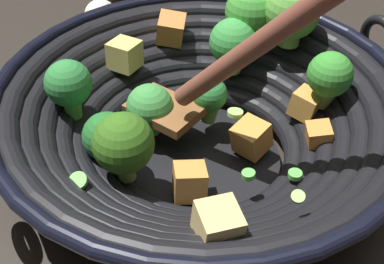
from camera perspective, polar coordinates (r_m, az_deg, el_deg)
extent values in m
plane|color=#28231E|center=(0.53, 1.06, -3.38)|extent=(4.00, 4.00, 0.00)
cylinder|color=black|center=(0.53, 1.06, -2.99)|extent=(0.16, 0.16, 0.01)
torus|color=black|center=(0.52, 1.08, -1.80)|extent=(0.21, 0.21, 0.02)
torus|color=black|center=(0.51, 1.10, -0.98)|extent=(0.24, 0.24, 0.02)
torus|color=black|center=(0.50, 1.11, -0.14)|extent=(0.26, 0.26, 0.02)
torus|color=black|center=(0.50, 1.13, 0.73)|extent=(0.29, 0.29, 0.02)
torus|color=black|center=(0.49, 1.14, 1.61)|extent=(0.32, 0.32, 0.02)
torus|color=black|center=(0.48, 1.16, 2.52)|extent=(0.35, 0.35, 0.02)
torus|color=black|center=(0.48, 1.17, 3.45)|extent=(0.37, 0.37, 0.02)
torus|color=black|center=(0.47, 1.19, 4.41)|extent=(0.39, 0.39, 0.01)
torus|color=black|center=(0.58, 19.89, 9.48)|extent=(0.05, 0.04, 0.05)
cylinder|color=#5BA240|center=(0.51, -12.98, 2.63)|extent=(0.02, 0.02, 0.02)
sphere|color=#2B7937|center=(0.50, -13.47, 5.25)|extent=(0.04, 0.04, 0.04)
cylinder|color=#7DBF5D|center=(0.58, 10.59, 10.12)|extent=(0.03, 0.03, 0.02)
sphere|color=#559C3A|center=(0.56, 10.99, 12.94)|extent=(0.06, 0.06, 0.06)
cylinder|color=#75A347|center=(0.47, -7.25, -4.15)|extent=(0.02, 0.02, 0.02)
sphere|color=#326119|center=(0.45, -7.59, -1.21)|extent=(0.05, 0.05, 0.05)
cylinder|color=#74BC5B|center=(0.59, 6.31, 10.53)|extent=(0.03, 0.03, 0.01)
sphere|color=#3C9031|center=(0.57, 6.52, 13.04)|extent=(0.06, 0.06, 0.06)
cylinder|color=#619139|center=(0.50, -8.98, -3.06)|extent=(0.03, 0.03, 0.02)
sphere|color=#206126|center=(0.48, -9.34, -0.49)|extent=(0.05, 0.05, 0.05)
cylinder|color=#5F9C43|center=(0.54, 1.86, 2.10)|extent=(0.03, 0.03, 0.02)
sphere|color=#2A7734|center=(0.53, 1.92, 4.18)|extent=(0.04, 0.04, 0.04)
cylinder|color=#5B953F|center=(0.54, -4.52, 0.53)|extent=(0.02, 0.02, 0.02)
sphere|color=#3C893E|center=(0.52, -4.67, 2.75)|extent=(0.05, 0.05, 0.05)
cylinder|color=#689348|center=(0.53, 14.44, 3.64)|extent=(0.02, 0.02, 0.02)
sphere|color=#35892E|center=(0.51, 14.96, 6.15)|extent=(0.04, 0.04, 0.04)
cylinder|color=#74AC5D|center=(0.58, 4.40, 7.37)|extent=(0.03, 0.03, 0.02)
sphere|color=#348C3C|center=(0.56, 4.55, 9.85)|extent=(0.05, 0.05, 0.05)
cube|color=orange|center=(0.50, 13.79, -0.41)|extent=(0.03, 0.03, 0.03)
cube|color=#D18A3E|center=(0.47, -0.49, -5.47)|extent=(0.04, 0.04, 0.04)
cube|color=#C8793A|center=(0.59, -2.32, 11.28)|extent=(0.04, 0.04, 0.04)
cube|color=#DEBE71|center=(0.37, 2.85, -10.18)|extent=(0.04, 0.04, 0.03)
cube|color=#D4BD64|center=(0.56, -7.43, 8.44)|extent=(0.04, 0.04, 0.03)
cube|color=gold|center=(0.53, 12.45, 3.03)|extent=(0.03, 0.04, 0.03)
cube|color=orange|center=(0.51, 6.56, -0.61)|extent=(0.04, 0.05, 0.04)
cylinder|color=#6BC651|center=(0.43, -12.43, -5.28)|extent=(0.02, 0.02, 0.01)
cylinder|color=#99D166|center=(0.52, 4.78, 2.10)|extent=(0.02, 0.02, 0.01)
cylinder|color=#56B247|center=(0.46, 11.28, -4.60)|extent=(0.02, 0.02, 0.00)
cylinder|color=#56B247|center=(0.44, 6.24, -4.69)|extent=(0.01, 0.01, 0.01)
cylinder|color=#6BC651|center=(0.56, -0.45, 3.26)|extent=(0.02, 0.02, 0.01)
cylinder|color=#6BC651|center=(0.57, 0.82, 3.73)|extent=(0.02, 0.02, 0.01)
cylinder|color=#99D166|center=(0.38, 11.60, -6.99)|extent=(0.01, 0.01, 0.01)
cube|color=brown|center=(0.52, -3.05, 2.47)|extent=(0.07, 0.08, 0.01)
cylinder|color=brown|center=(0.41, 7.42, 9.63)|extent=(0.09, 0.16, 0.18)
sphere|color=silver|center=(0.75, -9.99, 12.47)|extent=(0.05, 0.05, 0.05)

